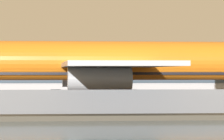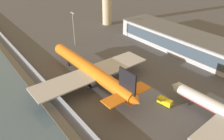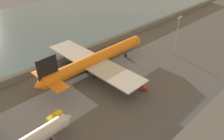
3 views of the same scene
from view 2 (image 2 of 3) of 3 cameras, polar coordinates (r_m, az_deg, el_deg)
name	(u,v)px [view 2 (image 2 of 3)]	position (r m, az deg, el deg)	size (l,w,h in m)	color
ground_plane	(91,82)	(90.43, -5.47, -3.07)	(500.00, 500.00, 0.00)	#4C4C51
shoreline_seawall	(43,100)	(83.49, -17.50, -7.43)	(320.00, 3.00, 0.50)	#474238
perimeter_fence	(54,93)	(83.95, -14.79, -5.78)	(280.00, 0.10, 2.79)	slate
cargo_jet_orange	(91,70)	(86.78, -5.63, -0.11)	(56.76, 48.97, 15.26)	orange
baggage_tug	(124,62)	(103.83, 3.18, 2.15)	(2.73, 3.57, 1.80)	red
ops_van	(164,101)	(79.53, 13.55, -7.92)	(5.46, 2.88, 2.48)	yellow
terminal_building	(192,45)	(118.77, 20.27, 6.16)	(87.91, 19.48, 9.88)	#B2B2B7
apron_light_mast_apron_west	(74,27)	(121.40, -10.01, 10.94)	(3.20, 0.40, 18.74)	#A8A8AD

